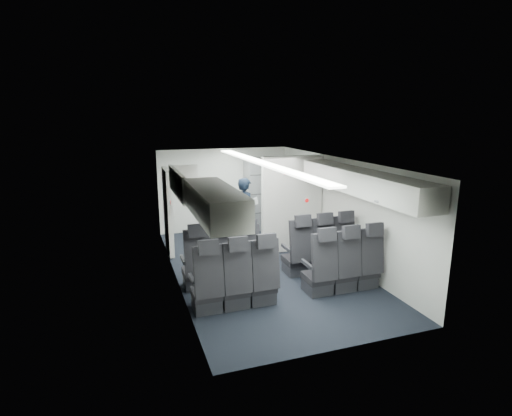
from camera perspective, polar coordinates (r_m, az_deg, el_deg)
cabin_shell at (r=7.74m, az=0.96°, el=-0.83°), size 3.41×6.01×2.16m
seat_row_front at (r=7.48m, az=2.33°, el=-7.13°), size 3.33×0.56×1.24m
seat_row_mid at (r=6.70m, az=5.15°, el=-9.64°), size 3.33×0.56×1.24m
overhead_bin_left_rear at (r=5.32m, az=-5.92°, el=0.75°), size 0.53×1.80×0.40m
overhead_bin_left_front_open at (r=7.02m, az=-9.48°, el=2.65°), size 0.64×1.70×0.72m
overhead_bin_right_rear at (r=6.52m, az=18.81°, el=2.43°), size 0.53×1.80×0.40m
overhead_bin_right_front at (r=7.96m, az=11.16°, el=4.71°), size 0.53×1.70×0.40m
bulkhead_partition at (r=8.83m, az=5.18°, el=0.56°), size 1.40×0.15×2.13m
galley_unit at (r=10.59m, az=0.80°, el=2.04°), size 0.85×0.52×1.90m
boarding_door at (r=8.90m, az=-12.48°, el=-0.40°), size 0.12×1.27×1.86m
flight_attendant at (r=9.17m, az=-1.55°, el=-0.63°), size 0.57×0.69×1.62m
carry_on_bag at (r=6.67m, az=-8.46°, el=2.47°), size 0.49×0.40×0.25m
papers at (r=9.13m, az=-0.33°, el=0.85°), size 0.22×0.10×0.16m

